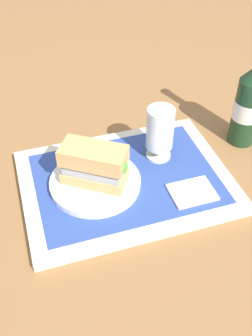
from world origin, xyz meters
name	(u,v)px	position (x,y,z in m)	size (l,w,h in m)	color
ground_plane	(126,185)	(0.00, 0.00, 0.00)	(3.00, 3.00, 0.00)	olive
tray	(126,182)	(0.00, 0.00, 0.01)	(0.44, 0.32, 0.02)	beige
placemat	(126,178)	(0.00, 0.00, 0.02)	(0.38, 0.27, 0.00)	#2D4793
plate	(96,183)	(-0.07, 0.00, 0.03)	(0.19, 0.19, 0.01)	white
sandwich	(96,166)	(-0.06, -0.01, 0.08)	(0.14, 0.13, 0.08)	tan
beer_glass	(160,131)	(0.09, 0.05, 0.09)	(0.06, 0.06, 0.12)	silver
napkin_folded	(192,192)	(0.12, -0.08, 0.02)	(0.09, 0.07, 0.01)	white
beer_bottle	(248,104)	(0.31, 0.06, 0.10)	(0.07, 0.07, 0.27)	#19381E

